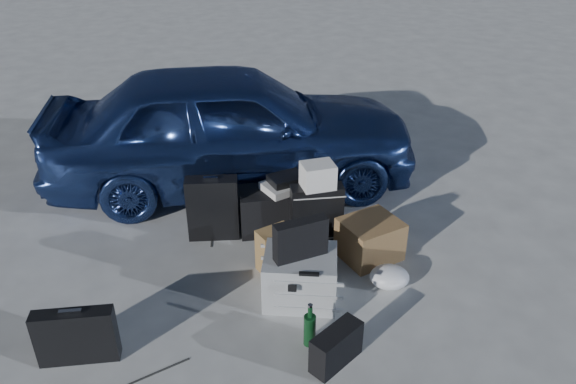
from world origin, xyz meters
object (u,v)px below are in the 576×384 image
object	(u,v)px
pelican_case	(300,277)
duffel_bag	(284,209)
suitcase_left	(213,208)
car	(232,126)
green_bottle	(310,325)
suitcase_right	(317,214)
cardboard_box	(370,239)
briefcase	(76,336)

from	to	relation	value
pelican_case	duffel_bag	world-z (taller)	duffel_bag
pelican_case	duffel_bag	size ratio (longest dim) A/B	0.68
suitcase_left	car	bearing A→B (deg)	81.11
car	suitcase_left	distance (m)	1.07
green_bottle	duffel_bag	bearing A→B (deg)	83.24
pelican_case	duffel_bag	xyz separation A→B (m)	(0.11, 0.97, 0.00)
suitcase_right	cardboard_box	xyz separation A→B (m)	(0.36, -0.34, -0.10)
briefcase	suitcase_right	size ratio (longest dim) A/B	0.96
briefcase	suitcase_right	distance (m)	2.13
car	pelican_case	xyz separation A→B (m)	(0.18, -1.95, -0.42)
car	suitcase_left	size ratio (longest dim) A/B	6.35
car	suitcase_right	size ratio (longest dim) A/B	6.84
car	suitcase_right	xyz separation A→B (m)	(0.52, -1.24, -0.35)
pelican_case	car	bearing A→B (deg)	113.63
car	cardboard_box	bearing A→B (deg)	-145.08
briefcase	green_bottle	bearing A→B (deg)	-1.86
suitcase_right	green_bottle	xyz separation A→B (m)	(-0.40, -1.19, -0.10)
car	briefcase	distance (m)	2.63
pelican_case	suitcase_left	distance (m)	1.12
green_bottle	cardboard_box	bearing A→B (deg)	48.28
pelican_case	cardboard_box	size ratio (longest dim) A/B	1.17
cardboard_box	car	bearing A→B (deg)	119.03
car	duffel_bag	bearing A→B (deg)	-157.66
pelican_case	duffel_bag	distance (m)	0.98
briefcase	green_bottle	distance (m)	1.52
suitcase_left	suitcase_right	world-z (taller)	suitcase_left
briefcase	cardboard_box	size ratio (longest dim) A/B	1.13
cardboard_box	green_bottle	world-z (taller)	cardboard_box
suitcase_left	green_bottle	distance (m)	1.54
suitcase_left	briefcase	bearing A→B (deg)	-120.03
green_bottle	car	bearing A→B (deg)	92.76
suitcase_left	duffel_bag	xyz separation A→B (m)	(0.62, -0.01, -0.09)
suitcase_left	duffel_bag	world-z (taller)	suitcase_left
car	green_bottle	size ratio (longest dim) A/B	11.09
briefcase	suitcase_left	distance (m)	1.62
suitcase_left	cardboard_box	distance (m)	1.36
car	pelican_case	world-z (taller)	car
suitcase_left	green_bottle	size ratio (longest dim) A/B	1.75
suitcase_left	green_bottle	xyz separation A→B (m)	(0.45, -1.47, -0.12)
briefcase	green_bottle	xyz separation A→B (m)	(1.50, -0.23, -0.04)
suitcase_right	cardboard_box	world-z (taller)	suitcase_right
green_bottle	suitcase_right	bearing A→B (deg)	71.49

